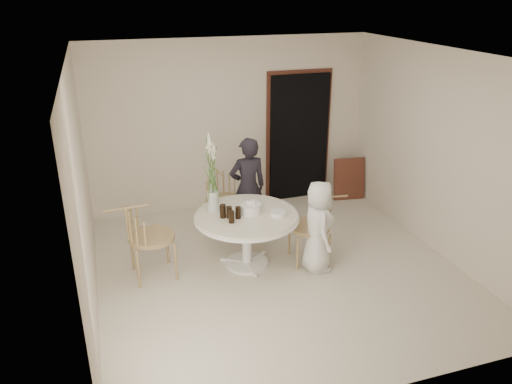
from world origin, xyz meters
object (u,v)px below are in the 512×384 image
object	(u,v)px
chair_right	(319,219)
girl	(248,187)
chair_left	(139,231)
boy	(318,227)
birthday_cake	(251,209)
table	(247,222)
flower_vase	(212,177)
chair_far	(220,191)

from	to	relation	value
chair_right	girl	bearing A→B (deg)	-139.66
chair_left	boy	size ratio (longest dim) A/B	0.83
chair_left	birthday_cake	world-z (taller)	chair_left
table	chair_right	bearing A→B (deg)	-9.88
chair_left	flower_vase	size ratio (longest dim) A/B	0.94
table	chair_right	world-z (taller)	chair_right
birthday_cake	flower_vase	xyz separation A→B (m)	(-0.44, 0.22, 0.41)
boy	table	bearing A→B (deg)	73.39
chair_left	birthday_cake	distance (m)	1.40
chair_far	chair_left	world-z (taller)	chair_left
table	flower_vase	world-z (taller)	flower_vase
birthday_cake	flower_vase	bearing A→B (deg)	153.39
chair_far	flower_vase	xyz separation A→B (m)	(-0.34, -0.99, 0.63)
birthday_cake	flower_vase	world-z (taller)	flower_vase
boy	girl	bearing A→B (deg)	32.21
girl	boy	xyz separation A→B (m)	(0.55, -1.21, -0.13)
table	flower_vase	xyz separation A→B (m)	(-0.38, 0.22, 0.58)
table	birthday_cake	world-z (taller)	birthday_cake
girl	birthday_cake	bearing A→B (deg)	74.32
chair_far	chair_left	distance (m)	1.70
chair_far	boy	bearing A→B (deg)	-68.22
chair_far	chair_left	size ratio (longest dim) A/B	0.88
girl	flower_vase	world-z (taller)	flower_vase
girl	birthday_cake	size ratio (longest dim) A/B	5.71
chair_left	flower_vase	xyz separation A→B (m)	(0.95, 0.12, 0.56)
chair_far	chair_right	size ratio (longest dim) A/B	0.96
chair_far	flower_vase	size ratio (longest dim) A/B	0.83
birthday_cake	chair_right	bearing A→B (deg)	-10.86
table	chair_right	xyz separation A→B (m)	(0.94, -0.16, -0.02)
chair_right	birthday_cake	bearing A→B (deg)	-94.14
flower_vase	chair_far	bearing A→B (deg)	71.17
chair_right	table	bearing A→B (deg)	-93.16
table	chair_far	distance (m)	1.21
boy	flower_vase	world-z (taller)	flower_vase
boy	chair_right	bearing A→B (deg)	-20.72
chair_far	boy	xyz separation A→B (m)	(0.87, -1.58, 0.04)
chair_far	flower_vase	bearing A→B (deg)	-115.76
chair_left	girl	xyz separation A→B (m)	(1.60, 0.73, 0.09)
birthday_cake	flower_vase	size ratio (longest dim) A/B	0.24
birthday_cake	chair_left	bearing A→B (deg)	175.87
chair_right	flower_vase	xyz separation A→B (m)	(-1.31, 0.39, 0.61)
chair_far	chair_right	distance (m)	1.69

